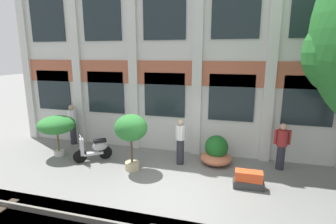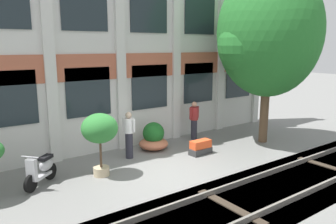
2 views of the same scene
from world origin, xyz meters
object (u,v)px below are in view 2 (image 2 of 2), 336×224
at_px(broadleaf_tree, 269,36).
at_px(scooter_near_curb, 42,170).
at_px(potted_plant_wide_bowl, 154,138).
at_px(resident_by_doorway, 194,119).
at_px(potted_plant_square_trough, 201,147).
at_px(resident_watching_tracks, 129,134).
at_px(potted_plant_terracotta_small, 100,131).

height_order(broadleaf_tree, scooter_near_curb, broadleaf_tree).
bearing_deg(potted_plant_wide_bowl, broadleaf_tree, -22.79).
bearing_deg(resident_by_doorway, scooter_near_curb, -87.88).
bearing_deg(potted_plant_square_trough, resident_watching_tracks, 153.84).
relative_size(potted_plant_wide_bowl, potted_plant_terracotta_small, 0.58).
xyz_separation_m(potted_plant_square_trough, resident_watching_tracks, (-2.28, 1.12, 0.63)).
xyz_separation_m(potted_plant_square_trough, resident_by_doorway, (1.05, 1.61, 0.61)).
distance_m(potted_plant_wide_bowl, potted_plant_square_trough, 1.81).
bearing_deg(scooter_near_curb, resident_by_doorway, 148.77).
distance_m(potted_plant_square_trough, scooter_near_curb, 5.38).
relative_size(potted_plant_wide_bowl, potted_plant_square_trough, 1.24).
bearing_deg(potted_plant_wide_bowl, potted_plant_terracotta_small, -155.59).
bearing_deg(potted_plant_terracotta_small, potted_plant_square_trough, -3.63).
bearing_deg(potted_plant_terracotta_small, resident_watching_tracks, 31.41).
bearing_deg(broadleaf_tree, potted_plant_square_trough, 174.49).
bearing_deg(broadleaf_tree, potted_plant_wide_bowl, 157.21).
xyz_separation_m(potted_plant_terracotta_small, scooter_near_curb, (-1.61, 0.35, -0.94)).
relative_size(broadleaf_tree, resident_by_doorway, 4.27).
xyz_separation_m(potted_plant_terracotta_small, resident_by_doorway, (4.78, 1.37, -0.53)).
distance_m(potted_plant_wide_bowl, resident_by_doorway, 2.16).
bearing_deg(resident_watching_tracks, potted_plant_wide_bowl, 173.43).
relative_size(potted_plant_wide_bowl, resident_by_doorway, 0.69).
bearing_deg(scooter_near_curb, potted_plant_terracotta_small, 127.34).
bearing_deg(resident_by_doorway, potted_plant_wide_bowl, -92.52).
height_order(potted_plant_wide_bowl, resident_by_doorway, resident_by_doorway).
distance_m(broadleaf_tree, resident_by_doorway, 4.37).
distance_m(scooter_near_curb, resident_by_doorway, 6.48).
xyz_separation_m(broadleaf_tree, resident_watching_tracks, (-5.37, 1.42, -3.33)).
bearing_deg(resident_watching_tracks, potted_plant_terracotta_small, 9.87).
bearing_deg(potted_plant_terracotta_small, potted_plant_wide_bowl, 24.41).
distance_m(potted_plant_wide_bowl, potted_plant_terracotta_small, 3.08).
bearing_deg(potted_plant_terracotta_small, scooter_near_curb, 167.65).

